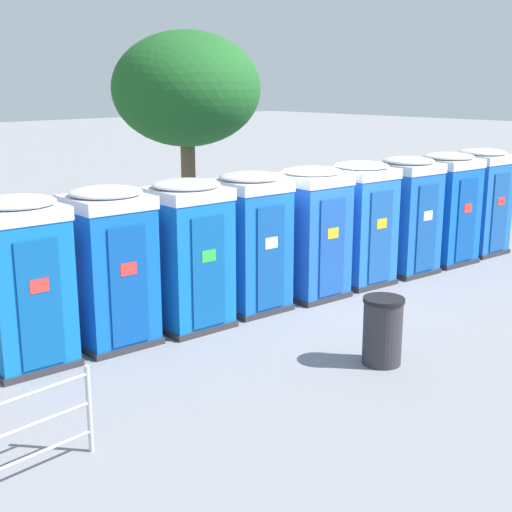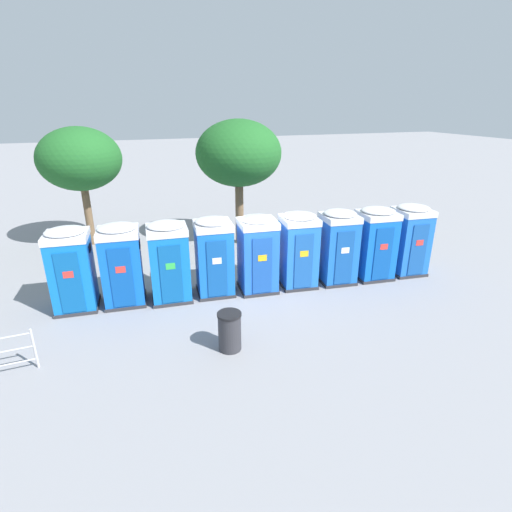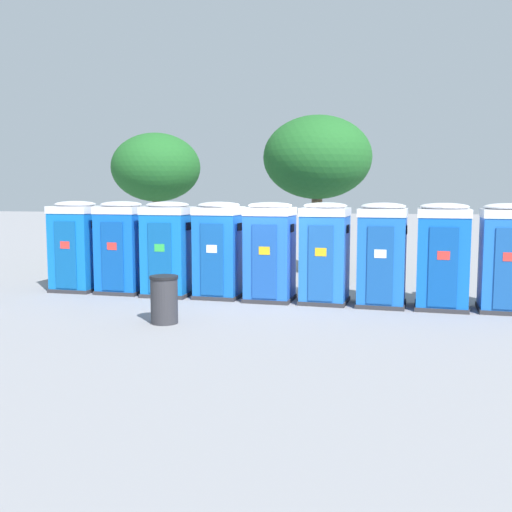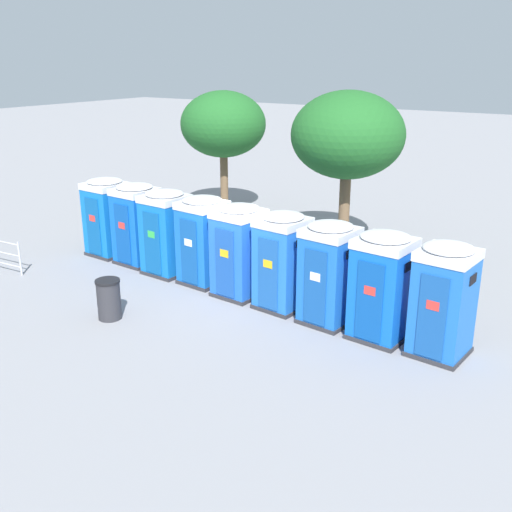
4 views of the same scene
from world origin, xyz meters
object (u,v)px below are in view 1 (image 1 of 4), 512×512
portapotty_7 (446,207)px  portapotty_8 (479,201)px  portapotty_1 (110,266)px  portapotty_0 (22,282)px  trash_can (383,331)px  portapotty_5 (360,222)px  portapotty_2 (188,253)px  portapotty_3 (250,241)px  portapotty_6 (406,215)px  event_barrier (7,438)px  street_tree_0 (186,90)px  portapotty_4 (311,232)px

portapotty_7 → portapotty_8: 1.42m
portapotty_1 → portapotty_7: same height
portapotty_0 → trash_can: 5.33m
portapotty_5 → portapotty_2: bearing=175.1°
portapotty_5 → trash_can: (-3.24, -2.96, -0.77)m
portapotty_2 → trash_can: size_ratio=2.48×
portapotty_0 → portapotty_3: bearing=-5.0°
portapotty_6 → portapotty_5: bearing=173.4°
portapotty_5 → event_barrier: portapotty_5 is taller
portapotty_2 → portapotty_8: 8.49m
portapotty_2 → portapotty_8: same height
portapotty_2 → street_tree_0: 6.37m
portapotty_3 → trash_can: bearing=-97.4°
portapotty_5 → trash_can: size_ratio=2.48×
portapotty_6 → portapotty_8: size_ratio=1.00×
event_barrier → street_tree_0: bearing=41.1°
portapotty_1 → portapotty_2: same height
portapotty_8 → trash_can: bearing=-160.7°
event_barrier → trash_can: bearing=-7.2°
portapotty_4 → trash_can: size_ratio=2.48×
portapotty_4 → portapotty_7: 4.24m
portapotty_0 → portapotty_1: size_ratio=1.00×
portapotty_1 → portapotty_3: same height
portapotty_1 → portapotty_4: bearing=-6.7°
portapotty_8 → event_barrier: (-12.98, -1.92, -0.72)m
portapotty_1 → street_tree_0: size_ratio=0.48×
portapotty_0 → portapotty_6: size_ratio=1.00×
portapotty_3 → portapotty_8: bearing=-5.4°
portapotty_4 → street_tree_0: 5.52m
portapotty_8 → street_tree_0: 7.55m
portapotty_8 → portapotty_6: bearing=176.3°
portapotty_5 → trash_can: 4.45m
portapotty_5 → portapotty_6: 1.42m
portapotty_8 → street_tree_0: street_tree_0 is taller
portapotty_3 → portapotty_4: same height
portapotty_1 → portapotty_4: size_ratio=1.00×
portapotty_6 → portapotty_2: bearing=174.7°
trash_can → portapotty_7: bearing=23.8°
portapotty_1 → street_tree_0: street_tree_0 is taller
portapotty_0 → portapotty_4: 5.66m
portapotty_1 → portapotty_8: (9.86, -0.93, 0.00)m
portapotty_3 → event_barrier: portapotty_3 is taller
portapotty_1 → street_tree_0: (5.07, 4.30, 2.61)m
portapotty_8 → portapotty_1: bearing=174.6°
portapotty_8 → portapotty_0: bearing=174.7°
portapotty_4 → portapotty_5: size_ratio=1.00×
portapotty_3 → portapotty_7: (5.63, -0.61, -0.00)m
portapotty_1 → portapotty_2: size_ratio=1.00×
portapotty_8 → event_barrier: bearing=-171.6°
portapotty_0 → street_tree_0: size_ratio=0.48×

